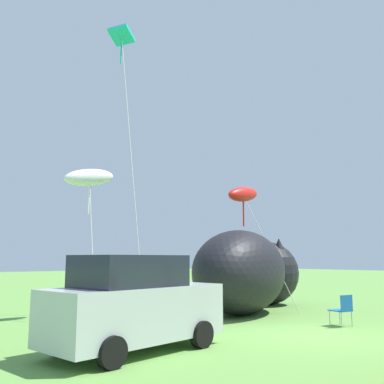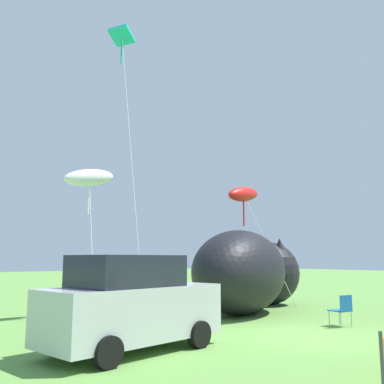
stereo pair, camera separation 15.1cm
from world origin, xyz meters
name	(u,v)px [view 2 (the right image)]	position (x,y,z in m)	size (l,w,h in m)	color
ground_plane	(310,335)	(0.00, 0.00, 0.00)	(120.00, 120.00, 0.00)	#609342
parked_car	(132,304)	(-4.77, 1.26, 1.02)	(4.30, 2.27, 2.09)	#B7BCC1
folding_chair	(342,308)	(1.91, 0.17, 0.55)	(0.61, 0.61, 0.93)	#1959A5
inflatable_cat	(249,274)	(2.50, 4.48, 1.41)	(7.86, 5.44, 3.05)	black
kite_white_ghost	(89,178)	(-3.27, 6.67, 4.83)	(2.08, 2.08, 5.31)	silver
kite_teal_diamond	(122,41)	(-1.34, 7.99, 11.21)	(1.24, 3.56, 11.79)	silver
kite_red_lizard	(243,194)	(2.57, 4.75, 4.57)	(2.32, 2.51, 5.09)	silver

